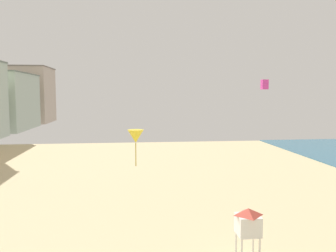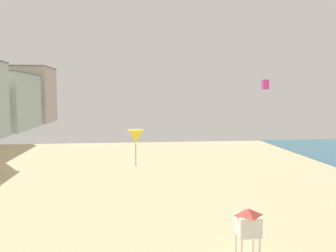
% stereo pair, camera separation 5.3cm
% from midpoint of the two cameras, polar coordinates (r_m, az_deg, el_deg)
% --- Properties ---
extents(boardwalk_hotel_distant, '(13.30, 20.72, 13.09)m').
position_cam_midpoint_polar(boardwalk_hotel_distant, '(90.31, -25.47, 3.62)').
color(boardwalk_hotel_distant, '#B7C6B2').
rests_on(boardwalk_hotel_distant, ground).
extents(boardwalk_hotel_furthest, '(14.08, 15.87, 15.98)m').
position_cam_midpoint_polar(boardwalk_hotel_furthest, '(110.29, -21.97, 4.68)').
color(boardwalk_hotel_furthest, '#C6B29E').
rests_on(boardwalk_hotel_furthest, ground).
extents(lifeguard_stand, '(1.10, 1.10, 2.55)m').
position_cam_midpoint_polar(lifeguard_stand, '(18.59, 12.71, -14.91)').
color(lifeguard_stand, white).
rests_on(lifeguard_stand, ground).
extents(kite_yellow_delta, '(0.84, 0.84, 1.90)m').
position_cam_midpoint_polar(kite_yellow_delta, '(18.35, -5.32, -1.69)').
color(kite_yellow_delta, yellow).
extents(kite_magenta_box_3, '(0.54, 0.54, 0.85)m').
position_cam_midpoint_polar(kite_magenta_box_3, '(32.15, 15.26, 6.48)').
color(kite_magenta_box_3, '#DB3D9E').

